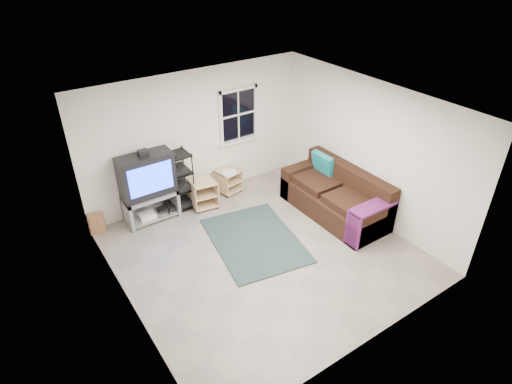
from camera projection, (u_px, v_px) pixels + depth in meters
room at (238, 118)px, 8.60m from camera, size 4.60×4.62×4.60m
tv_unit at (147, 182)px, 7.78m from camera, size 0.98×0.49×1.44m
av_rack at (176, 185)px, 8.20m from camera, size 0.61×0.44×1.21m
side_table_left at (203, 192)px, 8.42m from camera, size 0.54×0.54×0.57m
side_table_right at (227, 179)px, 8.89m from camera, size 0.52×0.52×0.51m
sofa at (336, 197)px, 8.16m from camera, size 0.97×2.18×1.00m
shag_rug at (255, 240)px, 7.59m from camera, size 1.73×2.16×0.02m
paper_bag at (97, 224)px, 7.71m from camera, size 0.30×0.24×0.38m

